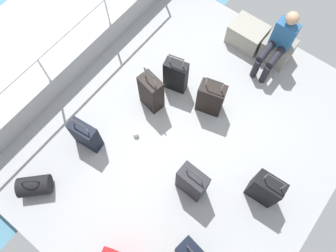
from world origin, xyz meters
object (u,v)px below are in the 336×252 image
Objects in this scene: duffel_bag at (34,186)px; paper_cup at (135,134)px; suitcase_0 at (86,135)px; suitcase_6 at (192,182)px; suitcase_7 at (211,98)px; suitcase_3 at (265,189)px; cargo_crate_0 at (247,34)px; passenger_seated at (279,42)px; cargo_crate_1 at (277,49)px; suitcase_4 at (176,76)px; suitcase_2 at (151,92)px.

duffel_bag is 5.26× the size of paper_cup.
suitcase_6 is at bearing 12.88° from suitcase_0.
suitcase_0 is 1.98m from suitcase_7.
suitcase_6 is 1.23m from paper_cup.
paper_cup is at bearing 68.87° from duffel_bag.
suitcase_3 is at bearing 32.35° from suitcase_6.
cargo_crate_0 reaches higher than paper_cup.
cargo_crate_0 is at bearing 165.37° from passenger_seated.
passenger_seated reaches higher than cargo_crate_0.
duffel_bag is at bearing -103.39° from cargo_crate_0.
suitcase_0 reaches higher than cargo_crate_1.
passenger_seated is 1.71m from suitcase_4.
suitcase_6 is at bearing -85.55° from cargo_crate_1.
suitcase_7 is (-1.40, 0.71, -0.02)m from suitcase_3.
suitcase_4 reaches higher than paper_cup.
suitcase_2 is 1.10× the size of suitcase_4.
passenger_seated is at bearing 94.77° from suitcase_6.
suitcase_4 is (-1.01, -1.35, -0.26)m from passenger_seated.
paper_cup is at bearing -87.90° from suitcase_4.
passenger_seated is 1.26× the size of suitcase_3.
suitcase_2 is 1.09× the size of suitcase_7.
suitcase_0 is at bearing 84.04° from duffel_bag.
suitcase_2 is (-0.54, -1.99, 0.16)m from cargo_crate_0.
cargo_crate_1 is at bearing 77.59° from suitcase_7.
cargo_crate_0 is at bearing 126.71° from suitcase_3.
suitcase_3 is at bearing -18.65° from suitcase_4.
paper_cup is at bearing -98.53° from cargo_crate_0.
paper_cup is at bearing -169.24° from suitcase_3.
suitcase_0 is 1.02m from duffel_bag.
suitcase_6 is at bearing -85.23° from passenger_seated.
suitcase_6 is at bearing -7.28° from paper_cup.
suitcase_4 is (-2.07, 0.70, -0.01)m from suitcase_3.
cargo_crate_1 is 0.71× the size of suitcase_0.
cargo_crate_0 is at bearing 81.47° from paper_cup.
suitcase_2 is (0.34, 1.13, 0.07)m from suitcase_0.
duffel_bag is (-0.10, -1.00, -0.14)m from suitcase_0.
duffel_bag is (-0.98, -4.13, -0.05)m from cargo_crate_0.
suitcase_2 is (-1.12, -1.84, -0.24)m from passenger_seated.
suitcase_6 reaches higher than cargo_crate_0.
suitcase_0 is 1.19m from suitcase_2.
suitcase_6 is 0.98× the size of suitcase_7.
paper_cup is at bearing -110.23° from cargo_crate_1.
cargo_crate_0 is 6.34× the size of paper_cup.
passenger_seated is at bearing -14.63° from cargo_crate_0.
suitcase_3 is at bearing -62.59° from passenger_seated.
suitcase_7 is at bearing 153.01° from suitcase_3.
suitcase_3 reaches higher than paper_cup.
cargo_crate_1 is at bearing 69.77° from paper_cup.
suitcase_4 is at bearing 161.35° from suitcase_3.
duffel_bag is at bearing -101.79° from suitcase_2.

